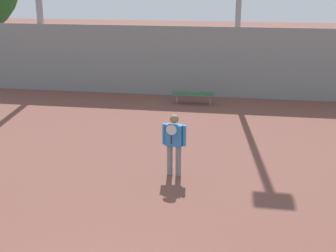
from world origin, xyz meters
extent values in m
cylinder|color=slate|center=(0.60, 5.99, 0.40)|extent=(0.14, 0.14, 0.80)
cylinder|color=slate|center=(0.82, 5.97, 0.40)|extent=(0.14, 0.14, 0.80)
cube|color=teal|center=(0.71, 5.98, 1.08)|extent=(0.43, 0.24, 0.55)
cylinder|color=teal|center=(0.46, 6.01, 1.09)|extent=(0.10, 0.10, 0.53)
cylinder|color=teal|center=(0.96, 5.95, 1.09)|extent=(0.10, 0.10, 0.53)
sphere|color=#8E6647|center=(0.71, 5.98, 1.49)|extent=(0.22, 0.22, 0.22)
cylinder|color=black|center=(0.68, 5.70, 1.05)|extent=(0.03, 0.03, 0.22)
torus|color=#28519E|center=(0.68, 5.70, 1.30)|extent=(0.31, 0.06, 0.31)
cylinder|color=silver|center=(0.68, 5.70, 1.30)|extent=(0.27, 0.03, 0.27)
cube|color=#28663D|center=(0.41, 13.05, 0.43)|extent=(1.67, 0.40, 0.04)
cylinder|color=gray|center=(-0.26, 13.05, 0.21)|extent=(0.06, 0.06, 0.41)
cylinder|color=gray|center=(1.08, 13.05, 0.21)|extent=(0.06, 0.06, 0.41)
cube|color=gray|center=(0.00, 14.38, 1.46)|extent=(30.62, 0.06, 2.92)
camera|label=1|loc=(2.36, -4.88, 4.81)|focal=50.00mm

